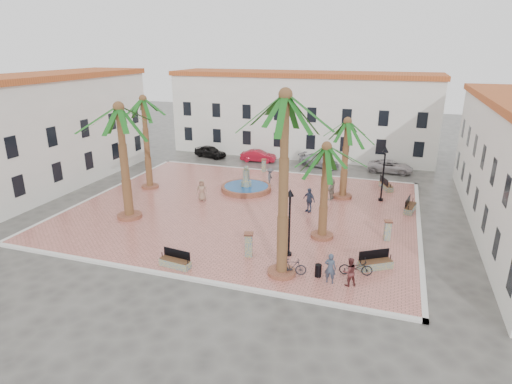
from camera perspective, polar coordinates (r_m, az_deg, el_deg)
ground at (r=33.74m, az=-1.61°, el=-2.40°), size 120.00×120.00×0.00m
plaza at (r=33.71m, az=-1.61°, el=-2.28°), size 26.00×22.00×0.15m
kerb_n at (r=43.67m, az=3.32°, el=2.66°), size 26.30×0.30×0.16m
kerb_s at (r=24.65m, az=-10.54°, el=-11.00°), size 26.30×0.30×0.16m
kerb_e at (r=31.99m, az=20.92°, el=-4.77°), size 0.30×22.30×0.16m
kerb_w at (r=39.84m, az=-19.47°, el=-0.02°), size 0.30×22.30×0.16m
building_north at (r=51.24m, az=6.12°, el=10.36°), size 30.40×7.40×9.50m
building_west at (r=42.59m, az=-26.67°, el=7.11°), size 6.40×24.40×10.00m
fountain at (r=37.72m, az=-1.30°, el=0.67°), size 4.40×4.40×2.27m
palm_nw at (r=38.22m, az=-14.76°, el=10.69°), size 4.90×4.90×8.23m
palm_sw at (r=31.37m, az=-17.69°, el=9.01°), size 5.81×5.81×8.53m
palm_s at (r=21.44m, az=3.89°, el=10.27°), size 5.16×5.16×10.21m
palm_e at (r=27.25m, az=9.33°, el=4.40°), size 4.87×4.87×6.50m
palm_ne at (r=35.33m, az=12.03°, el=7.93°), size 5.01×5.01×6.78m
bench_s at (r=25.38m, az=-10.72°, el=-9.18°), size 1.95×0.80×1.00m
bench_se at (r=25.69m, az=15.61°, el=-9.18°), size 2.01×1.59×1.05m
bench_e at (r=35.01m, az=19.84°, el=-1.98°), size 0.97×2.08×1.06m
bench_ne at (r=39.79m, az=16.93°, el=0.79°), size 1.34×2.09×1.06m
lamppost_s at (r=25.26m, az=4.52°, el=-2.55°), size 0.46×0.46×4.25m
lamppost_e at (r=35.90m, az=16.72°, el=3.52°), size 0.49×0.49×4.54m
bollard_se at (r=25.92m, az=-0.98°, el=-6.96°), size 0.65×0.65×1.52m
bollard_n at (r=43.35m, az=1.06°, el=3.60°), size 0.50×0.50×1.31m
bollard_e at (r=29.29m, az=17.13°, el=-4.87°), size 0.59×0.59×1.37m
litter_bin at (r=24.18m, az=8.29°, el=-10.33°), size 0.37×0.37×0.72m
cyclist_a at (r=23.46m, az=9.87°, el=-9.98°), size 0.67×0.47×1.73m
bicycle_a at (r=24.66m, az=13.18°, el=-9.73°), size 1.92×0.98×0.96m
cyclist_b at (r=23.46m, az=12.36°, el=-10.35°), size 0.97×0.91×1.60m
bicycle_b at (r=24.10m, az=4.80°, el=-9.93°), size 1.70×0.87×0.99m
pedestrian_fountain_a at (r=35.33m, az=-7.22°, el=0.25°), size 1.00×0.80×1.79m
pedestrian_fountain_b at (r=32.92m, az=7.08°, el=-1.05°), size 1.20×0.97×1.90m
pedestrian_north at (r=38.79m, az=1.92°, el=2.01°), size 0.74×1.15×1.69m
pedestrian_east at (r=35.87m, az=10.03°, el=0.41°), size 0.86×1.75×1.81m
car_black at (r=50.06m, az=-6.12°, el=5.39°), size 4.22×2.60×1.34m
car_red at (r=47.83m, az=0.31°, el=4.83°), size 4.02×1.69×1.29m
car_silver at (r=46.32m, az=8.40°, el=4.15°), size 4.73×3.05×1.27m
car_white at (r=45.72m, az=17.46°, el=3.26°), size 4.53×2.19×1.24m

